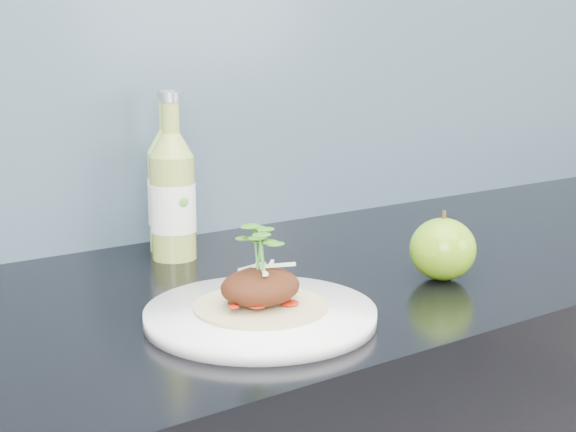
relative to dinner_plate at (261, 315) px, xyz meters
name	(u,v)px	position (x,y,z in m)	size (l,w,h in m)	color
subway_backsplash	(169,12)	(0.11, 0.42, 0.34)	(4.00, 0.02, 0.70)	#7296B3
dinner_plate	(261,315)	(0.00, 0.00, 0.00)	(0.29, 0.29, 0.02)	white
pork_taco	(260,284)	(0.00, 0.00, 0.04)	(0.15, 0.15, 0.10)	tan
green_apple	(443,249)	(0.29, 0.00, 0.03)	(0.11, 0.11, 0.09)	#4A870E
cider_bottle_left	(173,197)	(0.05, 0.30, 0.08)	(0.07, 0.07, 0.24)	#94A645
cider_bottle_right	(170,190)	(0.07, 0.35, 0.08)	(0.07, 0.07, 0.24)	#9AC953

